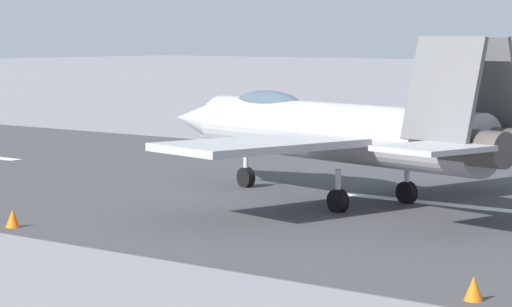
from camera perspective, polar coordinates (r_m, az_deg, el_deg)
ground_plane at (r=40.53m, az=7.43°, el=-2.32°), size 400.00×400.00×0.00m
runway_strip at (r=40.52m, az=7.46°, el=-2.31°), size 240.00×26.00×0.02m
fighter_jet at (r=39.86m, az=3.85°, el=1.14°), size 17.70×15.06×5.67m
marker_cone_near at (r=25.65m, az=10.59°, el=-6.52°), size 0.44×0.44×0.55m
marker_cone_mid at (r=35.37m, az=-11.81°, el=-3.14°), size 0.44×0.44×0.55m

